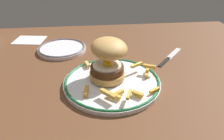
{
  "coord_description": "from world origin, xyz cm",
  "views": [
    {
      "loc": [
        -3.49,
        -51.55,
        32.9
      ],
      "look_at": [
        1.84,
        -2.54,
        4.6
      ],
      "focal_mm": 33.61,
      "sensor_mm": 36.0,
      "label": 1
    }
  ],
  "objects_px": {
    "dinner_plate": "(112,82)",
    "burger": "(108,59)",
    "side_plate": "(62,48)",
    "knife": "(168,58)",
    "napkin": "(30,40)"
  },
  "relations": [
    {
      "from": "dinner_plate",
      "to": "side_plate",
      "type": "bearing_deg",
      "value": 123.29
    },
    {
      "from": "burger",
      "to": "knife",
      "type": "relative_size",
      "value": 1.0
    },
    {
      "from": "side_plate",
      "to": "knife",
      "type": "relative_size",
      "value": 1.23
    },
    {
      "from": "dinner_plate",
      "to": "burger",
      "type": "distance_m",
      "value": 0.07
    },
    {
      "from": "dinner_plate",
      "to": "burger",
      "type": "height_order",
      "value": "burger"
    },
    {
      "from": "knife",
      "to": "napkin",
      "type": "height_order",
      "value": "knife"
    },
    {
      "from": "knife",
      "to": "napkin",
      "type": "xyz_separation_m",
      "value": [
        -0.52,
        0.23,
        -0.0
      ]
    },
    {
      "from": "dinner_plate",
      "to": "side_plate",
      "type": "relative_size",
      "value": 1.53
    },
    {
      "from": "dinner_plate",
      "to": "knife",
      "type": "bearing_deg",
      "value": 33.0
    },
    {
      "from": "side_plate",
      "to": "burger",
      "type": "bearing_deg",
      "value": -56.13
    },
    {
      "from": "burger",
      "to": "side_plate",
      "type": "height_order",
      "value": "burger"
    },
    {
      "from": "dinner_plate",
      "to": "knife",
      "type": "relative_size",
      "value": 1.87
    },
    {
      "from": "side_plate",
      "to": "napkin",
      "type": "height_order",
      "value": "side_plate"
    },
    {
      "from": "dinner_plate",
      "to": "napkin",
      "type": "xyz_separation_m",
      "value": [
        -0.31,
        0.37,
        -0.01
      ]
    },
    {
      "from": "dinner_plate",
      "to": "side_plate",
      "type": "xyz_separation_m",
      "value": [
        -0.16,
        0.25,
        -0.0
      ]
    }
  ]
}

